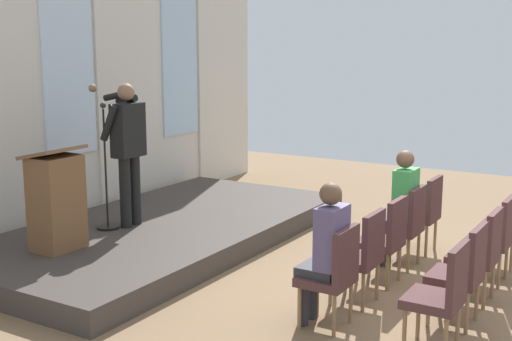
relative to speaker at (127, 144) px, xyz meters
name	(u,v)px	position (x,y,z in m)	size (l,w,h in m)	color
ground_plane	(443,295)	(0.35, -3.86, -1.30)	(13.63, 13.63, 0.00)	#846647
rear_partition	(67,75)	(0.38, 1.37, 0.79)	(9.18, 0.14, 4.18)	silver
stage_platform	(163,232)	(0.35, -0.24, -1.17)	(5.26, 2.64, 0.27)	#3F3833
speaker	(127,144)	(0.00, 0.00, 0.00)	(0.50, 0.69, 1.77)	black
mic_stand	(107,202)	(-0.25, 0.14, -0.70)	(0.28, 0.28, 1.55)	black
lectern	(56,201)	(-1.16, 0.01, -0.48)	(0.60, 0.48, 1.16)	brown
chair_r0_c0	(334,271)	(-0.95, -3.23, -0.77)	(0.46, 0.44, 0.94)	olive
audience_r0_c0	(326,247)	(-0.95, -3.15, -0.56)	(0.36, 0.39, 1.33)	#2D2D33
chair_r0_c1	(362,252)	(-0.30, -3.23, -0.77)	(0.46, 0.44, 0.94)	olive
chair_r0_c2	(386,236)	(0.35, -3.23, -0.77)	(0.46, 0.44, 0.94)	olive
chair_r0_c3	(407,222)	(1.00, -3.23, -0.77)	(0.46, 0.44, 0.94)	olive
audience_r0_c3	(401,203)	(1.00, -3.15, -0.56)	(0.36, 0.39, 1.35)	#2D2D33
chair_r0_c4	(425,210)	(1.65, -3.23, -0.77)	(0.46, 0.44, 0.94)	olive
chair_r1_c0	(443,291)	(-0.95, -4.21, -0.77)	(0.46, 0.44, 0.94)	olive
chair_r1_c1	(464,269)	(-0.30, -4.21, -0.77)	(0.46, 0.44, 0.94)	olive
chair_r1_c2	(481,250)	(0.35, -4.21, -0.77)	(0.46, 0.44, 0.94)	olive
chair_r1_c3	(496,234)	(1.00, -4.21, -0.77)	(0.46, 0.44, 0.94)	olive
chair_r1_c4	(508,220)	(1.65, -4.21, -0.77)	(0.46, 0.44, 0.94)	olive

